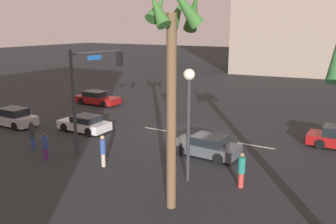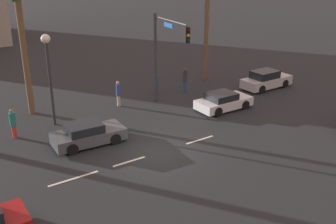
# 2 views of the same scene
# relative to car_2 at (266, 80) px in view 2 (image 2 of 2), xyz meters

# --- Properties ---
(ground_plane) EXTENTS (220.00, 220.00, 0.00)m
(ground_plane) POSITION_rel_car_2_xyz_m (-13.35, -4.73, -0.66)
(ground_plane) COLOR #232628
(lane_stripe_2) EXTENTS (2.55, 0.14, 0.01)m
(lane_stripe_2) POSITION_rel_car_2_xyz_m (-18.24, -4.73, -0.66)
(lane_stripe_2) COLOR silver
(lane_stripe_2) RESTS_ON ground_plane
(lane_stripe_3) EXTENTS (1.89, 0.14, 0.01)m
(lane_stripe_3) POSITION_rel_car_2_xyz_m (-15.18, -4.73, -0.66)
(lane_stripe_3) COLOR silver
(lane_stripe_3) RESTS_ON ground_plane
(lane_stripe_4) EXTENTS (1.95, 0.14, 0.01)m
(lane_stripe_4) POSITION_rel_car_2_xyz_m (-10.49, -4.73, -0.66)
(lane_stripe_4) COLOR silver
(lane_stripe_4) RESTS_ON ground_plane
(car_2) EXTENTS (4.31, 1.80, 1.45)m
(car_2) POSITION_rel_car_2_xyz_m (0.00, 0.00, 0.00)
(car_2) COLOR #B7B7BC
(car_2) RESTS_ON ground_plane
(car_3) EXTENTS (3.97, 1.95, 1.22)m
(car_3) POSITION_rel_car_2_xyz_m (-6.04, -1.70, -0.09)
(car_3) COLOR silver
(car_3) RESTS_ON ground_plane
(car_5) EXTENTS (4.16, 2.12, 1.28)m
(car_5) POSITION_rel_car_2_xyz_m (-16.07, -1.53, -0.06)
(car_5) COLOR #474C51
(car_5) RESTS_ON ground_plane
(traffic_signal) EXTENTS (0.66, 4.48, 6.38)m
(traffic_signal) POSITION_rel_car_2_xyz_m (-9.17, 0.82, 3.63)
(traffic_signal) COLOR #38383D
(traffic_signal) RESTS_ON ground_plane
(streetlamp) EXTENTS (0.56, 0.56, 5.74)m
(streetlamp) POSITION_rel_car_2_xyz_m (-16.67, 2.24, 3.40)
(streetlamp) COLOR #2D2D33
(streetlamp) RESTS_ON ground_plane
(pedestrian_0) EXTENTS (0.44, 0.44, 1.64)m
(pedestrian_0) POSITION_rel_car_2_xyz_m (-8.02, 3.79, 0.20)
(pedestrian_0) COLOR #59266B
(pedestrian_0) RESTS_ON ground_plane
(pedestrian_1) EXTENTS (0.50, 0.50, 1.87)m
(pedestrian_1) POSITION_rel_car_2_xyz_m (-5.90, 2.93, 0.33)
(pedestrian_1) COLOR #2D478C
(pedestrian_1) RESTS_ON ground_plane
(pedestrian_2) EXTENTS (0.44, 0.44, 1.83)m
(pedestrian_2) POSITION_rel_car_2_xyz_m (-11.73, 2.96, 0.32)
(pedestrian_2) COLOR #B2A58C
(pedestrian_2) RESTS_ON ground_plane
(pedestrian_3) EXTENTS (0.47, 0.47, 1.79)m
(pedestrian_3) POSITION_rel_car_2_xyz_m (-19.29, 1.68, 0.28)
(pedestrian_3) COLOR #BF3833
(pedestrian_3) RESTS_ON ground_plane
(palm_tree_2) EXTENTS (2.44, 2.68, 9.39)m
(palm_tree_2) POSITION_rel_car_2_xyz_m (-17.36, 5.04, 6.14)
(palm_tree_2) COLOR brown
(palm_tree_2) RESTS_ON ground_plane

